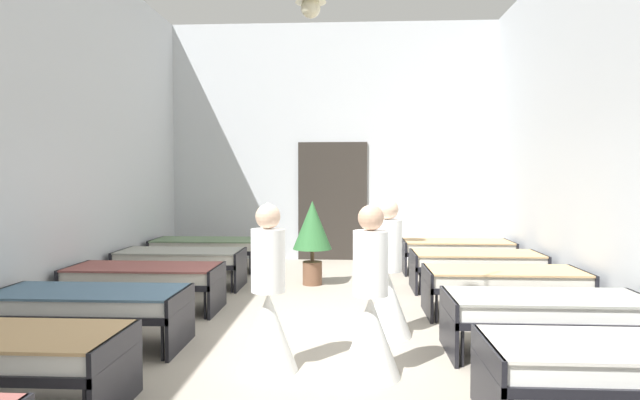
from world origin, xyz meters
The scene contains 15 objects.
ground_plane centered at (0.00, 0.00, -0.05)m, with size 7.18×10.73×0.10m, color #9E9384.
room_shell centered at (0.00, 1.34, 2.41)m, with size 6.98×10.33×4.81m.
bed_right_row_1 centered at (2.24, -2.18, 0.44)m, with size 1.90×0.84×0.57m.
bed_left_row_2 centered at (-2.24, -0.73, 0.44)m, with size 1.90×0.84×0.57m.
bed_right_row_2 centered at (2.24, -0.73, 0.44)m, with size 1.90×0.84×0.57m.
bed_left_row_3 centered at (-2.24, 0.73, 0.44)m, with size 1.90×0.84×0.57m.
bed_right_row_3 centered at (2.24, 0.73, 0.44)m, with size 1.90×0.84×0.57m.
bed_left_row_4 centered at (-2.24, 2.18, 0.44)m, with size 1.90×0.84×0.57m.
bed_right_row_4 centered at (2.24, 2.18, 0.44)m, with size 1.90×0.84×0.57m.
bed_left_row_5 centered at (-2.24, 3.64, 0.44)m, with size 1.90×0.84×0.57m.
bed_right_row_5 centered at (2.24, 3.64, 0.44)m, with size 1.90×0.84×0.57m.
nurse_near_aisle centered at (0.76, -0.19, 0.53)m, with size 0.52×0.52×1.49m.
nurse_mid_aisle centered at (-0.35, -1.27, 0.53)m, with size 0.52×0.52×1.49m.
nurse_far_aisle centered at (0.54, -1.37, 0.53)m, with size 0.52×0.52×1.49m.
potted_plant centered at (-0.23, 2.48, 0.86)m, with size 0.61×0.61×1.32m.
Camera 1 is at (0.36, -5.90, 1.71)m, focal length 30.19 mm.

